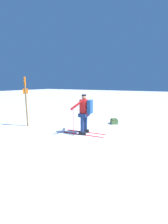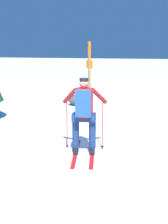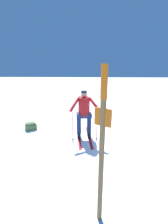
% 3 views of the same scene
% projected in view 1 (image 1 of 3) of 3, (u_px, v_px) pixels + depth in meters
% --- Properties ---
extents(ground_plane, '(80.00, 80.00, 0.00)m').
position_uv_depth(ground_plane, '(94.00, 137.00, 5.93)').
color(ground_plane, white).
extents(skier, '(1.00, 1.83, 1.65)m').
position_uv_depth(skier, '(85.00, 111.00, 6.13)').
color(skier, red).
rests_on(skier, ground_plane).
extents(dropped_backpack, '(0.52, 0.50, 0.27)m').
position_uv_depth(dropped_backpack, '(114.00, 121.00, 7.84)').
color(dropped_backpack, '#4C6B38').
rests_on(dropped_backpack, ground_plane).
extents(trail_marker, '(0.22, 0.14, 2.39)m').
position_uv_depth(trail_marker, '(26.00, 98.00, 7.18)').
color(trail_marker, olive).
rests_on(trail_marker, ground_plane).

